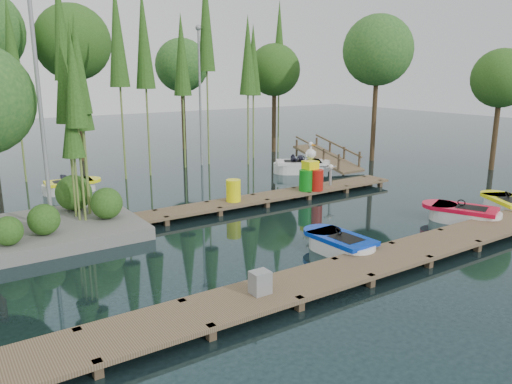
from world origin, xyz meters
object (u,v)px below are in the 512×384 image
drum_cluster (311,176)px  boat_blue (340,245)px  boat_red (463,215)px  yellow_barrel (233,191)px  utility_cabinet (260,282)px  boat_yellow_far (70,186)px  island (8,134)px

drum_cluster → boat_blue: bearing=-122.7°
boat_red → yellow_barrel: yellow_barrel is taller
boat_blue → boat_red: bearing=-3.6°
utility_cabinet → drum_cluster: bearing=43.7°
boat_red → utility_cabinet: 9.27m
boat_yellow_far → drum_cluster: bearing=-15.5°
boat_yellow_far → utility_cabinet: size_ratio=4.84×
utility_cabinet → drum_cluster: (7.16, 6.85, 0.32)m
boat_yellow_far → yellow_barrel: boat_yellow_far is taller
island → yellow_barrel: 7.60m
utility_cabinet → drum_cluster: 9.92m
island → yellow_barrel: island is taller
boat_blue → boat_yellow_far: 12.43m
island → utility_cabinet: size_ratio=13.45×
island → boat_yellow_far: (2.79, 5.25, -2.93)m
boat_blue → utility_cabinet: size_ratio=4.84×
boat_yellow_far → drum_cluster: size_ratio=1.25×
boat_red → boat_yellow_far: (-9.93, 11.75, 0.00)m
utility_cabinet → drum_cluster: size_ratio=0.26×
boat_yellow_far → drum_cluster: drum_cluster is taller
boat_yellow_far → drum_cluster: (7.93, -6.20, 0.62)m
boat_blue → boat_yellow_far: size_ratio=1.00×
utility_cabinet → yellow_barrel: 7.87m
yellow_barrel → utility_cabinet: bearing=-117.1°
boat_blue → utility_cabinet: 3.96m
boat_blue → utility_cabinet: (-3.68, -1.43, 0.32)m
boat_yellow_far → utility_cabinet: bearing=-64.1°
yellow_barrel → boat_yellow_far: bearing=125.7°
boat_blue → drum_cluster: bearing=55.1°
boat_yellow_far → drum_cluster: 10.08m
boat_blue → boat_yellow_far: bearing=108.7°
utility_cabinet → yellow_barrel: yellow_barrel is taller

